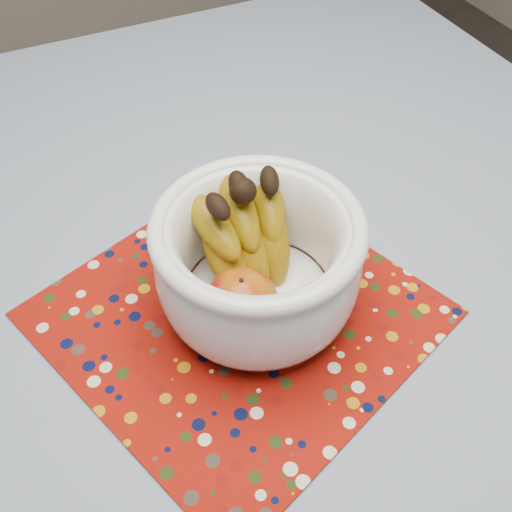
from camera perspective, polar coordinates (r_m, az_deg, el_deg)
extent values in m
plane|color=#2D2826|center=(1.48, -0.83, -19.25)|extent=(4.00, 4.00, 0.00)
cube|color=brown|center=(0.86, -1.35, 0.35)|extent=(1.20, 1.20, 0.04)
cylinder|color=brown|center=(1.65, 8.26, 9.56)|extent=(0.06, 0.06, 0.71)
cylinder|color=brown|center=(1.64, 18.08, -0.84)|extent=(0.03, 0.03, 0.39)
cylinder|color=brown|center=(1.85, 23.14, 4.15)|extent=(0.03, 0.03, 0.39)
cube|color=slate|center=(0.84, -1.38, 1.51)|extent=(1.32, 1.32, 0.01)
cube|color=maroon|center=(0.75, -1.76, -5.48)|extent=(0.52, 0.52, 0.00)
cylinder|color=white|center=(0.75, 0.16, -4.33)|extent=(0.12, 0.12, 0.01)
cylinder|color=white|center=(0.74, 0.17, -3.74)|extent=(0.18, 0.18, 0.01)
torus|color=white|center=(0.65, 0.19, 2.73)|extent=(0.24, 0.24, 0.02)
ellipsoid|color=#790705|center=(0.67, -1.34, -4.41)|extent=(0.08, 0.08, 0.08)
sphere|color=black|center=(0.68, -1.26, 6.21)|extent=(0.03, 0.03, 0.03)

